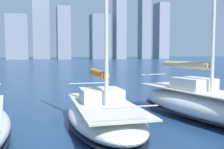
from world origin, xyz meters
TOP-DOWN VIEW (x-y plane):
  - city_skyline at (8.47, -160.10)m, footprint 166.97×19.64m
  - sailboat_tan at (-4.10, -6.40)m, footprint 3.80×8.78m
  - sailboat_orange at (0.66, -6.21)m, footprint 2.99×7.19m

SIDE VIEW (x-z plane):
  - sailboat_orange at x=0.66m, z-range -4.05..5.26m
  - sailboat_tan at x=-4.10m, z-range -4.06..5.56m
  - city_skyline at x=8.47m, z-range -6.80..46.46m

